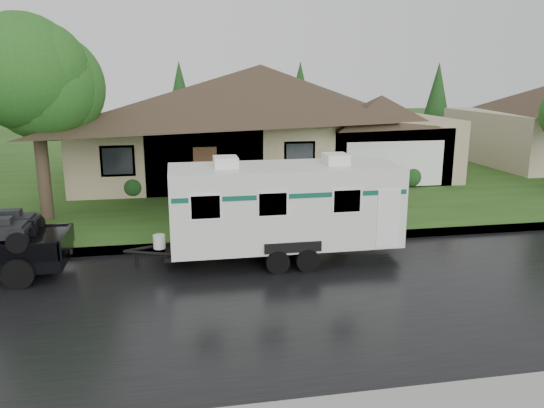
% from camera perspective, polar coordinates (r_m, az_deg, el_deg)
% --- Properties ---
extents(ground, '(140.00, 140.00, 0.00)m').
position_cam_1_polar(ground, '(14.68, 0.02, -7.03)').
color(ground, '#264A17').
rests_on(ground, ground).
extents(road, '(140.00, 8.00, 0.01)m').
position_cam_1_polar(road, '(12.86, 1.67, -10.09)').
color(road, black).
rests_on(road, ground).
extents(curb, '(140.00, 0.50, 0.15)m').
position_cam_1_polar(curb, '(16.75, -1.39, -4.12)').
color(curb, gray).
rests_on(curb, ground).
extents(lawn, '(140.00, 26.00, 0.15)m').
position_cam_1_polar(lawn, '(29.07, -5.40, 3.44)').
color(lawn, '#264A17').
rests_on(lawn, ground).
extents(house_main, '(19.44, 10.80, 6.90)m').
position_cam_1_polar(house_main, '(27.81, -0.55, 10.34)').
color(house_main, tan).
rests_on(house_main, lawn).
extents(tree_left_green, '(4.23, 4.23, 7.01)m').
position_cam_1_polar(tree_left_green, '(20.23, -24.23, 11.99)').
color(tree_left_green, '#382B1E').
rests_on(tree_left_green, lawn).
extents(shrub_row, '(13.60, 1.00, 1.00)m').
position_cam_1_polar(shrub_row, '(23.68, 0.67, 2.59)').
color(shrub_row, '#143814').
rests_on(shrub_row, lawn).
extents(travel_trailer, '(6.78, 2.38, 3.04)m').
position_cam_1_polar(travel_trailer, '(15.00, 1.37, -0.12)').
color(travel_trailer, silver).
rests_on(travel_trailer, ground).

